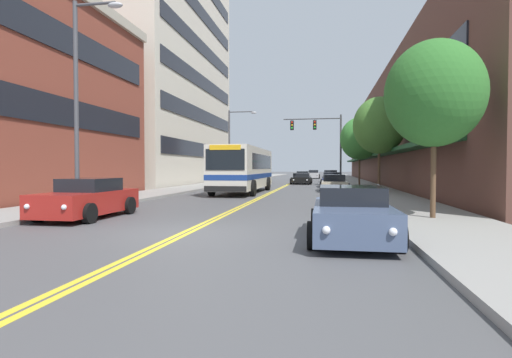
{
  "coord_description": "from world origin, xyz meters",
  "views": [
    {
      "loc": [
        3.62,
        -10.08,
        1.74
      ],
      "look_at": [
        -0.88,
        16.28,
        0.97
      ],
      "focal_mm": 28.0,
      "sensor_mm": 36.0,
      "label": 1
    }
  ],
  "objects_px": {
    "street_tree_right_far": "(360,139)",
    "fire_hydrant": "(378,194)",
    "car_red_parked_left_far": "(88,199)",
    "car_charcoal_moving_lead": "(303,176)",
    "car_white_parked_left_mid": "(241,179)",
    "street_tree_right_near": "(434,94)",
    "car_beige_parked_left_near": "(251,178)",
    "car_slate_blue_parked_right_foreground": "(351,215)",
    "car_navy_parked_right_mid": "(332,180)",
    "street_tree_right_mid": "(379,125)",
    "car_silver_moving_second": "(314,174)",
    "street_lamp_left_near": "(82,89)",
    "traffic_signal_mast": "(321,136)",
    "car_black_moving_third": "(301,179)",
    "car_champagne_parked_right_end": "(334,183)",
    "city_bus": "(244,168)",
    "street_lamp_left_far": "(234,140)",
    "car_dark_grey_parked_right_far": "(330,177)"
  },
  "relations": [
    {
      "from": "car_silver_moving_second",
      "to": "city_bus",
      "type": "bearing_deg",
      "value": -96.03
    },
    {
      "from": "car_navy_parked_right_mid",
      "to": "traffic_signal_mast",
      "type": "height_order",
      "value": "traffic_signal_mast"
    },
    {
      "from": "car_navy_parked_right_mid",
      "to": "street_tree_right_mid",
      "type": "distance_m",
      "value": 9.96
    },
    {
      "from": "car_white_parked_left_mid",
      "to": "car_red_parked_left_far",
      "type": "relative_size",
      "value": 1.1
    },
    {
      "from": "car_red_parked_left_far",
      "to": "car_charcoal_moving_lead",
      "type": "distance_m",
      "value": 44.75
    },
    {
      "from": "car_dark_grey_parked_right_far",
      "to": "street_lamp_left_far",
      "type": "height_order",
      "value": "street_lamp_left_far"
    },
    {
      "from": "car_slate_blue_parked_right_foreground",
      "to": "traffic_signal_mast",
      "type": "distance_m",
      "value": 29.8
    },
    {
      "from": "city_bus",
      "to": "car_dark_grey_parked_right_far",
      "type": "xyz_separation_m",
      "value": [
        6.27,
        20.98,
        -1.08
      ]
    },
    {
      "from": "traffic_signal_mast",
      "to": "street_lamp_left_near",
      "type": "relative_size",
      "value": 0.88
    },
    {
      "from": "street_tree_right_mid",
      "to": "car_dark_grey_parked_right_far",
      "type": "bearing_deg",
      "value": 97.69
    },
    {
      "from": "car_navy_parked_right_mid",
      "to": "street_lamp_left_far",
      "type": "distance_m",
      "value": 10.01
    },
    {
      "from": "city_bus",
      "to": "traffic_signal_mast",
      "type": "relative_size",
      "value": 1.56
    },
    {
      "from": "car_navy_parked_right_mid",
      "to": "street_tree_right_far",
      "type": "xyz_separation_m",
      "value": [
        2.52,
        2.26,
        3.82
      ]
    },
    {
      "from": "car_red_parked_left_far",
      "to": "car_navy_parked_right_mid",
      "type": "relative_size",
      "value": 0.97
    },
    {
      "from": "car_champagne_parked_right_end",
      "to": "car_charcoal_moving_lead",
      "type": "bearing_deg",
      "value": 97.87
    },
    {
      "from": "car_black_moving_third",
      "to": "street_tree_right_mid",
      "type": "bearing_deg",
      "value": -68.62
    },
    {
      "from": "city_bus",
      "to": "car_dark_grey_parked_right_far",
      "type": "relative_size",
      "value": 2.52
    },
    {
      "from": "car_charcoal_moving_lead",
      "to": "traffic_signal_mast",
      "type": "bearing_deg",
      "value": -81.19
    },
    {
      "from": "car_navy_parked_right_mid",
      "to": "street_lamp_left_near",
      "type": "bearing_deg",
      "value": -112.44
    },
    {
      "from": "car_red_parked_left_far",
      "to": "car_slate_blue_parked_right_foreground",
      "type": "xyz_separation_m",
      "value": [
        8.71,
        -2.73,
        -0.04
      ]
    },
    {
      "from": "car_red_parked_left_far",
      "to": "street_tree_right_near",
      "type": "height_order",
      "value": "street_tree_right_near"
    },
    {
      "from": "car_black_moving_third",
      "to": "street_lamp_left_far",
      "type": "height_order",
      "value": "street_lamp_left_far"
    },
    {
      "from": "car_slate_blue_parked_right_foreground",
      "to": "city_bus",
      "type": "bearing_deg",
      "value": 109.47
    },
    {
      "from": "traffic_signal_mast",
      "to": "street_tree_right_mid",
      "type": "xyz_separation_m",
      "value": [
        3.85,
        -11.97,
        -0.33
      ]
    },
    {
      "from": "traffic_signal_mast",
      "to": "fire_hydrant",
      "type": "distance_m",
      "value": 21.93
    },
    {
      "from": "car_red_parked_left_far",
      "to": "car_champagne_parked_right_end",
      "type": "distance_m",
      "value": 19.47
    },
    {
      "from": "car_red_parked_left_far",
      "to": "street_lamp_left_far",
      "type": "height_order",
      "value": "street_lamp_left_far"
    },
    {
      "from": "car_slate_blue_parked_right_foreground",
      "to": "car_silver_moving_second",
      "type": "xyz_separation_m",
      "value": [
        -2.3,
        54.16,
        0.03
      ]
    },
    {
      "from": "city_bus",
      "to": "car_white_parked_left_mid",
      "type": "height_order",
      "value": "city_bus"
    },
    {
      "from": "car_champagne_parked_right_end",
      "to": "car_red_parked_left_far",
      "type": "bearing_deg",
      "value": -116.83
    },
    {
      "from": "car_white_parked_left_mid",
      "to": "street_tree_right_near",
      "type": "distance_m",
      "value": 27.23
    },
    {
      "from": "car_black_moving_third",
      "to": "fire_hydrant",
      "type": "height_order",
      "value": "car_black_moving_third"
    },
    {
      "from": "car_red_parked_left_far",
      "to": "car_charcoal_moving_lead",
      "type": "relative_size",
      "value": 0.92
    },
    {
      "from": "street_tree_right_far",
      "to": "fire_hydrant",
      "type": "bearing_deg",
      "value": -92.62
    },
    {
      "from": "traffic_signal_mast",
      "to": "car_red_parked_left_far",
      "type": "bearing_deg",
      "value": -106.24
    },
    {
      "from": "car_charcoal_moving_lead",
      "to": "street_lamp_left_far",
      "type": "bearing_deg",
      "value": -105.36
    },
    {
      "from": "city_bus",
      "to": "car_charcoal_moving_lead",
      "type": "relative_size",
      "value": 2.27
    },
    {
      "from": "street_tree_right_near",
      "to": "street_tree_right_far",
      "type": "distance_m",
      "value": 24.95
    },
    {
      "from": "car_slate_blue_parked_right_foreground",
      "to": "car_champagne_parked_right_end",
      "type": "height_order",
      "value": "car_slate_blue_parked_right_foreground"
    },
    {
      "from": "city_bus",
      "to": "car_red_parked_left_far",
      "type": "bearing_deg",
      "value": -99.77
    },
    {
      "from": "car_silver_moving_second",
      "to": "street_lamp_left_near",
      "type": "xyz_separation_m",
      "value": [
        -7.03,
        -50.72,
        3.95
      ]
    },
    {
      "from": "car_beige_parked_left_near",
      "to": "fire_hydrant",
      "type": "height_order",
      "value": "car_beige_parked_left_near"
    },
    {
      "from": "car_red_parked_left_far",
      "to": "car_navy_parked_right_mid",
      "type": "distance_m",
      "value": 25.08
    },
    {
      "from": "street_tree_right_mid",
      "to": "street_tree_right_far",
      "type": "bearing_deg",
      "value": 91.7
    },
    {
      "from": "street_tree_right_mid",
      "to": "fire_hydrant",
      "type": "relative_size",
      "value": 7.17
    },
    {
      "from": "car_white_parked_left_mid",
      "to": "street_tree_right_near",
      "type": "bearing_deg",
      "value": -65.04
    },
    {
      "from": "street_lamp_left_near",
      "to": "street_tree_right_mid",
      "type": "height_order",
      "value": "street_lamp_left_near"
    },
    {
      "from": "car_slate_blue_parked_right_foreground",
      "to": "traffic_signal_mast",
      "type": "bearing_deg",
      "value": 91.79
    },
    {
      "from": "fire_hydrant",
      "to": "street_tree_right_near",
      "type": "bearing_deg",
      "value": -76.69
    },
    {
      "from": "car_beige_parked_left_near",
      "to": "car_slate_blue_parked_right_foreground",
      "type": "distance_m",
      "value": 35.11
    }
  ]
}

